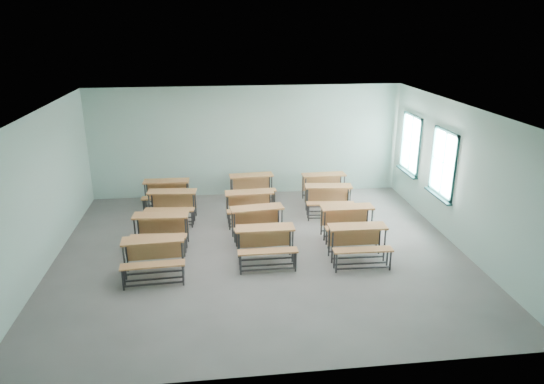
{
  "coord_description": "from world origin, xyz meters",
  "views": [
    {
      "loc": [
        -0.93,
        -9.77,
        4.89
      ],
      "look_at": [
        0.39,
        1.2,
        1.0
      ],
      "focal_mm": 32.0,
      "sensor_mm": 36.0,
      "label": 1
    }
  ],
  "objects": [
    {
      "name": "desk_unit_r1c2",
      "position": [
        2.11,
        0.49,
        0.52
      ],
      "size": [
        1.24,
        0.83,
        0.77
      ],
      "rotation": [
        0.0,
        0.0,
        -0.0
      ],
      "color": "#B57541",
      "rests_on": "ground"
    },
    {
      "name": "desk_unit_r0c0",
      "position": [
        -2.24,
        -0.8,
        0.52
      ],
      "size": [
        1.28,
        0.89,
        0.77
      ],
      "rotation": [
        0.0,
        0.0,
        0.05
      ],
      "color": "#B57541",
      "rests_on": "ground"
    },
    {
      "name": "desk_unit_r2c1",
      "position": [
        -0.1,
        1.83,
        0.52
      ],
      "size": [
        1.27,
        0.88,
        0.77
      ],
      "rotation": [
        0.0,
        0.0,
        0.04
      ],
      "color": "#B57541",
      "rests_on": "ground"
    },
    {
      "name": "desk_unit_r0c1",
      "position": [
        0.06,
        -0.48,
        0.52
      ],
      "size": [
        1.24,
        0.83,
        0.77
      ],
      "rotation": [
        0.0,
        0.0,
        0.0
      ],
      "color": "#B57541",
      "rests_on": "ground"
    },
    {
      "name": "desk_unit_r1c0",
      "position": [
        -2.23,
        0.51,
        0.52
      ],
      "size": [
        1.29,
        0.91,
        0.77
      ],
      "rotation": [
        0.0,
        0.0,
        -0.07
      ],
      "color": "#B57541",
      "rests_on": "ground"
    },
    {
      "name": "room",
      "position": [
        0.08,
        0.03,
        1.6
      ],
      "size": [
        9.04,
        8.04,
        3.24
      ],
      "color": "slate",
      "rests_on": "ground"
    },
    {
      "name": "desk_unit_r3c0",
      "position": [
        -2.31,
        3.04,
        0.52
      ],
      "size": [
        1.26,
        0.86,
        0.77
      ],
      "rotation": [
        0.0,
        0.0,
        -0.02
      ],
      "color": "#B57541",
      "rests_on": "ground"
    },
    {
      "name": "desk_unit_r3c2",
      "position": [
        2.14,
        3.09,
        0.52
      ],
      "size": [
        1.28,
        0.89,
        0.77
      ],
      "rotation": [
        0.0,
        0.0,
        0.05
      ],
      "color": "#B57541",
      "rests_on": "ground"
    },
    {
      "name": "desk_unit_r1c1",
      "position": [
        0.0,
        0.7,
        0.52
      ],
      "size": [
        1.32,
        0.96,
        0.77
      ],
      "rotation": [
        0.0,
        0.0,
        0.11
      ],
      "color": "#B57541",
      "rests_on": "ground"
    },
    {
      "name": "desk_unit_r2c0",
      "position": [
        -2.1,
        2.12,
        0.52
      ],
      "size": [
        1.31,
        0.95,
        0.77
      ],
      "rotation": [
        0.0,
        0.0,
        -0.1
      ],
      "color": "#B57541",
      "rests_on": "ground"
    },
    {
      "name": "desk_unit_r2c2",
      "position": [
        2.02,
        2.07,
        0.52
      ],
      "size": [
        1.32,
        0.95,
        0.77
      ],
      "rotation": [
        0.0,
        0.0,
        -0.1
      ],
      "color": "#B57541",
      "rests_on": "ground"
    },
    {
      "name": "desk_unit_r3c1",
      "position": [
        0.07,
        3.29,
        0.52
      ],
      "size": [
        1.29,
        0.92,
        0.77
      ],
      "rotation": [
        0.0,
        0.0,
        0.07
      ],
      "color": "#B57541",
      "rests_on": "ground"
    },
    {
      "name": "desk_unit_r0c2",
      "position": [
        2.03,
        -0.65,
        0.52
      ],
      "size": [
        1.26,
        0.86,
        0.77
      ],
      "rotation": [
        0.0,
        0.0,
        -0.03
      ],
      "color": "#B57541",
      "rests_on": "ground"
    }
  ]
}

